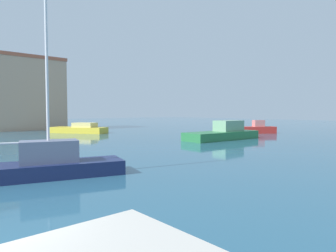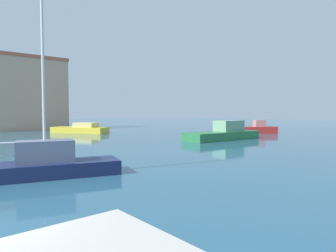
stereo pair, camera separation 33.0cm
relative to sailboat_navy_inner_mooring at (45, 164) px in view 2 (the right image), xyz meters
The scene contains 6 objects.
water 16.76m from the sailboat_navy_inner_mooring, 49.83° to the left, with size 160.00×160.00×0.00m, color #285670.
sailboat_navy_inner_mooring is the anchor object (origin of this frame).
motorboat_green_near_pier 20.09m from the sailboat_navy_inner_mooring, 16.53° to the left, with size 8.59×3.18×1.89m.
motorboat_red_far_right 30.06m from the sailboat_navy_inner_mooring, 15.30° to the left, with size 4.68×3.76×1.71m.
motorboat_yellow_distant_east 26.45m from the sailboat_navy_inner_mooring, 62.53° to the left, with size 6.00×7.43×1.35m.
warehouse_block 37.52m from the sailboat_navy_inner_mooring, 76.03° to the left, with size 10.81×7.62×11.03m.
Camera 2 is at (-0.04, -5.87, 2.85)m, focal length 31.63 mm.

